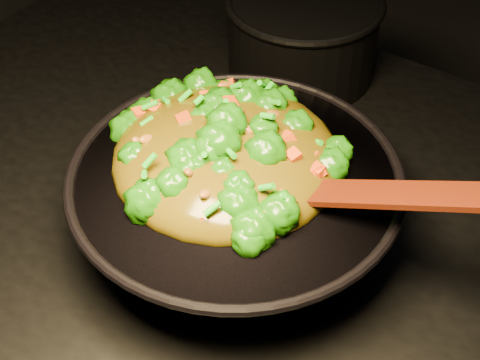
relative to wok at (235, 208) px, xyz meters
The scene contains 4 objects.
wok is the anchor object (origin of this frame).
stir_fry 0.11m from the wok, 147.70° to the left, with size 0.28×0.28×0.10m, color #1C6607, non-canonical shape.
spatula 0.19m from the wok, ahead, with size 0.27×0.04×0.01m, color #3B1105.
back_pot 0.38m from the wok, 108.15° to the left, with size 0.24×0.24×0.14m, color black.
Camera 1 is at (0.41, -0.57, 1.61)m, focal length 55.00 mm.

